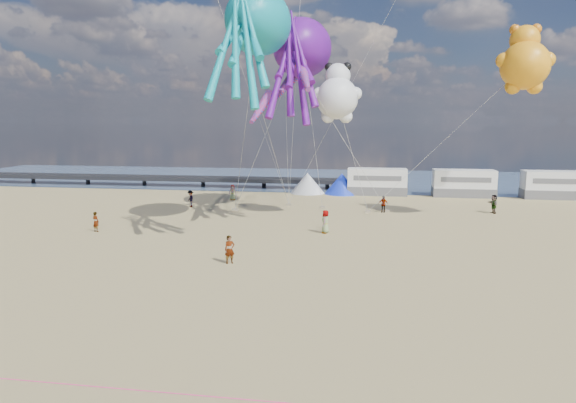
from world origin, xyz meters
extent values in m
plane|color=tan|center=(0.00, 0.00, 0.00)|extent=(120.00, 120.00, 0.00)
plane|color=#3E5677|center=(0.00, 55.00, 0.02)|extent=(120.00, 120.00, 0.00)
cube|color=black|center=(-28.00, 44.00, 1.00)|extent=(60.00, 3.00, 0.50)
cube|color=silver|center=(6.00, 40.00, 1.50)|extent=(6.60, 2.50, 3.00)
cube|color=silver|center=(15.50, 40.00, 1.50)|extent=(6.60, 2.50, 3.00)
cube|color=silver|center=(25.00, 40.00, 1.50)|extent=(6.60, 2.50, 3.00)
cone|color=white|center=(-2.00, 40.00, 1.20)|extent=(4.00, 4.00, 2.40)
cone|color=#1933CC|center=(2.00, 40.00, 1.20)|extent=(4.00, 4.00, 2.40)
cylinder|color=#F2338C|center=(0.00, -5.00, 0.02)|extent=(34.00, 0.03, 0.03)
imported|color=tan|center=(-2.96, 9.54, 0.84)|extent=(0.73, 0.66, 1.68)
imported|color=#7F6659|center=(1.92, 18.73, 0.87)|extent=(0.50, 0.69, 1.74)
imported|color=#7F6659|center=(-12.12, 28.42, 0.83)|extent=(0.98, 1.02, 1.65)
imported|color=#7F6659|center=(6.42, 28.36, 0.77)|extent=(1.10, 0.77, 1.55)
imported|color=#7F6659|center=(16.37, 29.49, 0.86)|extent=(0.63, 1.07, 1.72)
imported|color=#7F6659|center=(-15.37, 16.49, 0.77)|extent=(1.50, 0.90, 1.54)
imported|color=#7F6659|center=(-9.27, 33.59, 0.82)|extent=(0.67, 0.52, 1.64)
cube|color=gray|center=(-7.30, 27.11, 0.11)|extent=(0.50, 0.35, 0.22)
cube|color=gray|center=(0.71, 29.53, 0.11)|extent=(0.50, 0.35, 0.22)
cube|color=gray|center=(5.05, 27.87, 0.11)|extent=(0.50, 0.35, 0.22)
cube|color=gray|center=(6.79, 28.76, 0.11)|extent=(0.50, 0.35, 0.22)
cube|color=gray|center=(-2.76, 30.85, 0.11)|extent=(0.50, 0.35, 0.22)
camera|label=1|loc=(5.04, -18.98, 8.33)|focal=32.00mm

